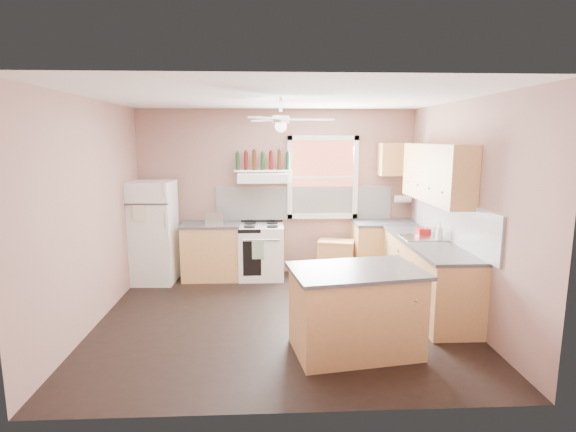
{
  "coord_description": "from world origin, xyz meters",
  "views": [
    {
      "loc": [
        -0.17,
        -5.35,
        2.23
      ],
      "look_at": [
        0.1,
        0.3,
        1.25
      ],
      "focal_mm": 28.0,
      "sensor_mm": 36.0,
      "label": 1
    }
  ],
  "objects_px": {
    "refrigerator": "(153,232)",
    "toaster": "(214,218)",
    "stove": "(261,252)",
    "island": "(355,312)",
    "cart": "(336,259)"
  },
  "relations": [
    {
      "from": "refrigerator",
      "to": "toaster",
      "type": "distance_m",
      "value": 0.97
    },
    {
      "from": "toaster",
      "to": "cart",
      "type": "xyz_separation_m",
      "value": [
        1.95,
        0.05,
        -0.7
      ]
    },
    {
      "from": "refrigerator",
      "to": "stove",
      "type": "distance_m",
      "value": 1.73
    },
    {
      "from": "stove",
      "to": "island",
      "type": "xyz_separation_m",
      "value": [
        1.01,
        -2.62,
        0.0
      ]
    },
    {
      "from": "cart",
      "to": "island",
      "type": "distance_m",
      "value": 2.63
    },
    {
      "from": "refrigerator",
      "to": "island",
      "type": "xyz_separation_m",
      "value": [
        2.7,
        -2.5,
        -0.36
      ]
    },
    {
      "from": "refrigerator",
      "to": "toaster",
      "type": "relative_size",
      "value": 5.66
    },
    {
      "from": "refrigerator",
      "to": "island",
      "type": "relative_size",
      "value": 1.26
    },
    {
      "from": "refrigerator",
      "to": "stove",
      "type": "xyz_separation_m",
      "value": [
        1.69,
        0.12,
        -0.36
      ]
    },
    {
      "from": "toaster",
      "to": "stove",
      "type": "xyz_separation_m",
      "value": [
        0.74,
        0.05,
        -0.56
      ]
    },
    {
      "from": "island",
      "to": "refrigerator",
      "type": "bearing_deg",
      "value": 128.21
    },
    {
      "from": "toaster",
      "to": "stove",
      "type": "distance_m",
      "value": 0.93
    },
    {
      "from": "refrigerator",
      "to": "cart",
      "type": "distance_m",
      "value": 2.95
    },
    {
      "from": "cart",
      "to": "island",
      "type": "height_order",
      "value": "island"
    },
    {
      "from": "stove",
      "to": "cart",
      "type": "distance_m",
      "value": 1.22
    }
  ]
}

